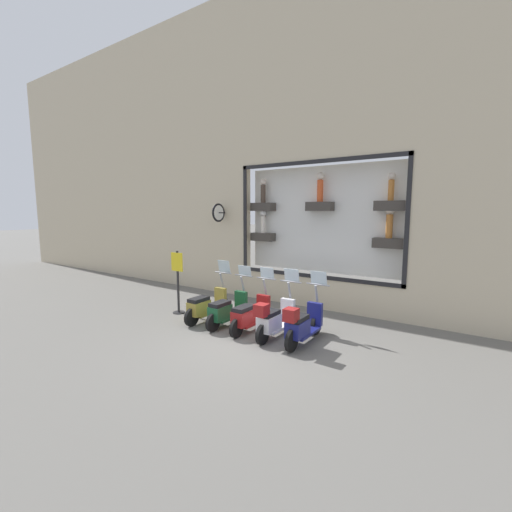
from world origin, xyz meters
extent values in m
plane|color=#66635E|center=(0.00, 0.00, 0.00)|extent=(120.00, 120.00, 0.00)
cube|color=beige|center=(3.60, 10.35, 5.14)|extent=(0.40, 15.30, 10.29)
cube|color=beige|center=(3.60, 0.00, 0.48)|extent=(0.40, 5.41, 0.97)
cube|color=beige|center=(3.60, 0.00, 7.44)|extent=(0.40, 5.41, 5.70)
cube|color=black|center=(3.39, 0.00, 4.53)|extent=(0.04, 5.41, 0.12)
cube|color=black|center=(3.39, 0.00, 1.03)|extent=(0.04, 5.41, 0.12)
cube|color=black|center=(3.39, -2.64, 2.78)|extent=(0.04, 0.12, 3.62)
cube|color=black|center=(3.39, 2.64, 2.78)|extent=(0.04, 0.12, 3.62)
cube|color=silver|center=(3.95, 0.00, 2.78)|extent=(0.04, 5.17, 3.38)
cube|color=#38332D|center=(3.73, -2.11, 3.20)|extent=(0.36, 0.84, 0.28)
cylinder|color=#B26B2D|center=(3.73, -2.11, 3.63)|extent=(0.16, 0.16, 0.57)
sphere|color=beige|center=(3.73, -2.11, 4.02)|extent=(0.21, 0.21, 0.21)
cube|color=#38332D|center=(3.73, 0.00, 3.20)|extent=(0.36, 0.84, 0.28)
cylinder|color=#CC4C23|center=(3.73, 0.00, 3.68)|extent=(0.19, 0.19, 0.67)
sphere|color=beige|center=(3.73, 0.00, 4.13)|extent=(0.24, 0.24, 0.24)
cube|color=#38332D|center=(3.73, 2.11, 3.20)|extent=(0.36, 0.84, 0.28)
cylinder|color=#47382D|center=(3.73, 2.11, 3.64)|extent=(0.17, 0.17, 0.61)
sphere|color=beige|center=(3.73, 2.11, 4.06)|extent=(0.22, 0.22, 0.22)
cube|color=#38332D|center=(3.73, -2.11, 2.16)|extent=(0.36, 0.84, 0.28)
cylinder|color=#B26B2D|center=(3.73, -2.11, 2.63)|extent=(0.19, 0.19, 0.67)
sphere|color=beige|center=(3.73, -2.11, 3.08)|extent=(0.24, 0.24, 0.24)
cube|color=#38332D|center=(3.73, 2.11, 2.16)|extent=(0.36, 0.84, 0.28)
cylinder|color=silver|center=(3.73, 2.11, 2.59)|extent=(0.16, 0.16, 0.59)
sphere|color=white|center=(3.73, 2.11, 2.99)|extent=(0.21, 0.21, 0.21)
cylinder|color=black|center=(3.23, 3.57, 3.00)|extent=(0.35, 0.05, 0.05)
torus|color=black|center=(3.05, 3.57, 3.00)|extent=(0.66, 0.07, 0.66)
cylinder|color=white|center=(3.05, 3.57, 3.00)|extent=(0.54, 0.03, 0.54)
cylinder|color=black|center=(1.29, -1.04, 0.25)|extent=(0.51, 0.09, 0.51)
cylinder|color=black|center=(0.00, -1.04, 0.25)|extent=(0.51, 0.09, 0.51)
cube|color=navy|center=(0.65, -1.04, 0.24)|extent=(1.02, 0.38, 0.06)
cube|color=navy|center=(0.27, -1.04, 0.45)|extent=(0.61, 0.35, 0.36)
cube|color=black|center=(0.27, -1.04, 0.68)|extent=(0.58, 0.31, 0.10)
cube|color=navy|center=(1.19, -1.04, 0.55)|extent=(0.12, 0.37, 0.56)
cylinder|color=gray|center=(1.26, -1.04, 1.05)|extent=(0.20, 0.06, 0.45)
cylinder|color=gray|center=(1.33, -1.04, 1.26)|extent=(0.04, 0.60, 0.04)
cube|color=silver|center=(1.37, -1.04, 1.42)|extent=(0.08, 0.42, 0.32)
cube|color=maroon|center=(-0.05, -1.04, 0.84)|extent=(0.28, 0.28, 0.28)
cylinder|color=black|center=(1.31, -0.29, 0.24)|extent=(0.48, 0.09, 0.48)
cylinder|color=black|center=(-0.01, -0.29, 0.24)|extent=(0.48, 0.09, 0.48)
cube|color=silver|center=(0.65, -0.29, 0.23)|extent=(1.02, 0.39, 0.06)
cube|color=silver|center=(0.27, -0.29, 0.44)|extent=(0.61, 0.35, 0.36)
cube|color=black|center=(0.27, -0.29, 0.67)|extent=(0.58, 0.31, 0.10)
cube|color=silver|center=(1.19, -0.29, 0.54)|extent=(0.12, 0.37, 0.56)
cylinder|color=gray|center=(1.26, -0.29, 1.03)|extent=(0.20, 0.06, 0.45)
cylinder|color=gray|center=(1.33, -0.29, 1.24)|extent=(0.04, 0.61, 0.04)
cube|color=silver|center=(1.37, -0.29, 1.41)|extent=(0.08, 0.42, 0.33)
cube|color=maroon|center=(-0.06, -0.29, 0.83)|extent=(0.28, 0.28, 0.28)
cylinder|color=black|center=(1.31, 0.46, 0.24)|extent=(0.47, 0.09, 0.47)
cylinder|color=black|center=(-0.01, 0.46, 0.24)|extent=(0.47, 0.09, 0.47)
cube|color=maroon|center=(0.65, 0.46, 0.22)|extent=(1.02, 0.39, 0.06)
cube|color=maroon|center=(0.27, 0.46, 0.43)|extent=(0.61, 0.35, 0.36)
cube|color=black|center=(0.27, 0.46, 0.66)|extent=(0.58, 0.31, 0.10)
cube|color=maroon|center=(1.19, 0.46, 0.53)|extent=(0.12, 0.37, 0.56)
cylinder|color=gray|center=(1.26, 0.46, 1.03)|extent=(0.20, 0.06, 0.45)
cylinder|color=gray|center=(1.33, 0.46, 1.24)|extent=(0.04, 0.60, 0.04)
cube|color=silver|center=(1.37, 0.46, 1.39)|extent=(0.08, 0.42, 0.30)
cylinder|color=black|center=(1.31, 1.21, 0.24)|extent=(0.47, 0.09, 0.47)
cylinder|color=black|center=(-0.01, 1.21, 0.24)|extent=(0.47, 0.09, 0.47)
cube|color=#19512D|center=(0.65, 1.21, 0.23)|extent=(1.02, 0.38, 0.06)
cube|color=#19512D|center=(0.27, 1.21, 0.44)|extent=(0.61, 0.35, 0.36)
cube|color=black|center=(0.27, 1.21, 0.67)|extent=(0.58, 0.31, 0.10)
cube|color=#19512D|center=(1.19, 1.21, 0.54)|extent=(0.12, 0.37, 0.56)
cylinder|color=gray|center=(1.26, 1.21, 1.03)|extent=(0.20, 0.06, 0.45)
cylinder|color=gray|center=(1.33, 1.21, 1.24)|extent=(0.04, 0.60, 0.04)
cube|color=silver|center=(1.37, 1.21, 1.39)|extent=(0.08, 0.42, 0.28)
cylinder|color=black|center=(1.30, 1.96, 0.24)|extent=(0.49, 0.09, 0.49)
cylinder|color=black|center=(-0.01, 1.96, 0.24)|extent=(0.49, 0.09, 0.49)
cube|color=olive|center=(0.65, 1.96, 0.23)|extent=(1.02, 0.38, 0.06)
cube|color=olive|center=(0.27, 1.96, 0.44)|extent=(0.61, 0.35, 0.36)
cube|color=black|center=(0.27, 1.96, 0.67)|extent=(0.58, 0.31, 0.10)
cube|color=olive|center=(1.19, 1.96, 0.54)|extent=(0.12, 0.37, 0.56)
cylinder|color=gray|center=(1.26, 1.96, 1.04)|extent=(0.20, 0.06, 0.45)
cylinder|color=gray|center=(1.33, 1.96, 1.25)|extent=(0.04, 0.61, 0.04)
cube|color=silver|center=(1.37, 1.96, 1.43)|extent=(0.09, 0.42, 0.36)
cylinder|color=#232326|center=(0.65, 3.15, 0.01)|extent=(0.36, 0.36, 0.02)
cylinder|color=#232326|center=(0.65, 3.15, 0.94)|extent=(0.07, 0.07, 1.89)
cube|color=yellow|center=(0.63, 3.15, 1.56)|extent=(0.03, 0.45, 0.55)
camera|label=1|loc=(-6.36, -4.39, 3.05)|focal=24.00mm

